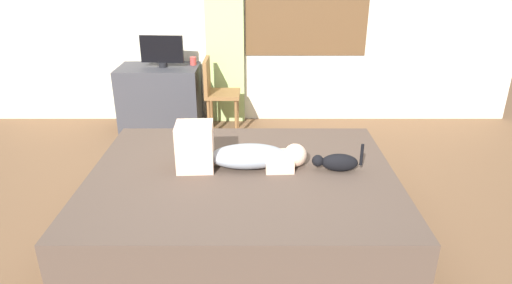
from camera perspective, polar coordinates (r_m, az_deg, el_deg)
The scene contains 9 objects.
ground_plane at distance 3.34m, azimuth -1.68°, elevation -11.75°, with size 16.00×16.00×0.00m, color brown.
bed at distance 3.27m, azimuth -1.77°, elevation -7.68°, with size 2.24×1.77×0.48m.
person_lying at distance 3.19m, azimuth -2.71°, elevation -1.41°, with size 0.94×0.30×0.34m.
cat at distance 3.20m, azimuth 10.44°, elevation -2.57°, with size 0.36×0.13×0.21m.
desk at distance 5.25m, azimuth -12.14°, elevation 5.51°, with size 0.90×0.56×0.74m.
tv_monitor at distance 5.10m, azimuth -11.98°, elevation 11.44°, with size 0.48×0.10×0.35m.
cup at distance 5.16m, azimuth -8.05°, elevation 10.30°, with size 0.07×0.07×0.09m, color #B23D38.
chair_by_desk at distance 4.99m, azimuth -5.09°, elevation 6.70°, with size 0.38×0.38×0.86m.
curtain_left at distance 5.23m, azimuth -4.08°, elevation 15.98°, with size 0.44×0.06×2.53m, color #ADCC75.
Camera 1 is at (0.10, -2.74, 1.91)m, focal length 31.04 mm.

